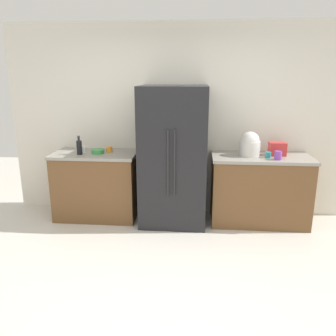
{
  "coord_description": "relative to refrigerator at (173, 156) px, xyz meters",
  "views": [
    {
      "loc": [
        0.29,
        -2.95,
        1.97
      ],
      "look_at": [
        -0.01,
        0.44,
        1.02
      ],
      "focal_mm": 36.38,
      "sensor_mm": 36.0,
      "label": 1
    }
  ],
  "objects": [
    {
      "name": "kitchen_back_panel",
      "position": [
        0.02,
        0.43,
        0.41
      ],
      "size": [
        4.78,
        0.1,
        2.65
      ],
      "primitive_type": "cube",
      "color": "silver",
      "rests_on": "ground_plane"
    },
    {
      "name": "cup_d",
      "position": [
        1.22,
        -0.02,
        0.05
      ],
      "size": [
        0.08,
        0.08,
        0.08
      ],
      "primitive_type": "cylinder",
      "color": "teal",
      "rests_on": "counter_right"
    },
    {
      "name": "cup_a",
      "position": [
        -1.23,
        0.05,
        0.06
      ],
      "size": [
        0.08,
        0.08,
        0.09
      ],
      "primitive_type": "cylinder",
      "color": "white",
      "rests_on": "counter_left"
    },
    {
      "name": "ground_plane",
      "position": [
        0.02,
        -1.41,
        -0.91
      ],
      "size": [
        9.55,
        9.55,
        0.0
      ],
      "primitive_type": "plane",
      "color": "beige"
    },
    {
      "name": "counter_right",
      "position": [
        1.16,
        0.06,
        -0.45
      ],
      "size": [
        1.3,
        0.64,
        0.93
      ],
      "color": "brown",
      "rests_on": "ground_plane"
    },
    {
      "name": "toaster",
      "position": [
        1.37,
        0.14,
        0.1
      ],
      "size": [
        0.21,
        0.17,
        0.17
      ],
      "primitive_type": "cube",
      "color": "red",
      "rests_on": "counter_right"
    },
    {
      "name": "counter_left",
      "position": [
        -1.08,
        0.06,
        -0.45
      ],
      "size": [
        1.14,
        0.64,
        0.93
      ],
      "color": "brown",
      "rests_on": "ground_plane"
    },
    {
      "name": "bowl_a",
      "position": [
        -1.03,
        0.03,
        0.04
      ],
      "size": [
        0.17,
        0.17,
        0.06
      ],
      "primitive_type": "cylinder",
      "color": "green",
      "rests_on": "counter_left"
    },
    {
      "name": "cup_c",
      "position": [
        -0.89,
        0.12,
        0.05
      ],
      "size": [
        0.08,
        0.08,
        0.07
      ],
      "primitive_type": "cylinder",
      "color": "orange",
      "rests_on": "counter_left"
    },
    {
      "name": "rice_cooker",
      "position": [
        1.0,
        0.09,
        0.16
      ],
      "size": [
        0.27,
        0.27,
        0.32
      ],
      "color": "silver",
      "rests_on": "counter_right"
    },
    {
      "name": "cup_b",
      "position": [
        1.32,
        -0.11,
        0.07
      ],
      "size": [
        0.09,
        0.09,
        0.11
      ],
      "primitive_type": "cylinder",
      "color": "purple",
      "rests_on": "counter_right"
    },
    {
      "name": "refrigerator",
      "position": [
        0.0,
        0.0,
        0.0
      ],
      "size": [
        0.87,
        0.74,
        1.83
      ],
      "color": "black",
      "rests_on": "ground_plane"
    },
    {
      "name": "bottle_a",
      "position": [
        -1.25,
        -0.06,
        0.12
      ],
      "size": [
        0.07,
        0.07,
        0.25
      ],
      "color": "black",
      "rests_on": "counter_left"
    }
  ]
}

